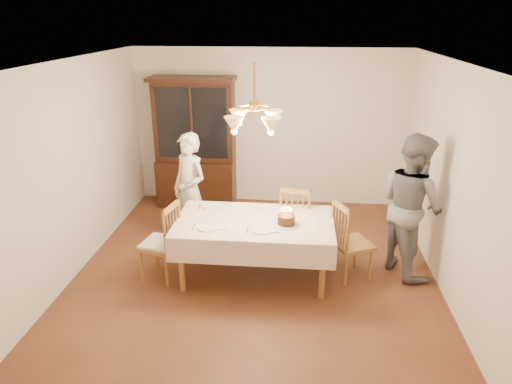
# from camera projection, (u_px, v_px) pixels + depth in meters

# --- Properties ---
(ground) EXTENTS (5.00, 5.00, 0.00)m
(ground) POSITION_uv_depth(u_px,v_px,m) (255.00, 275.00, 5.78)
(ground) COLOR #522A17
(ground) RESTS_ON ground
(room_shell) EXTENTS (5.00, 5.00, 5.00)m
(room_shell) POSITION_uv_depth(u_px,v_px,m) (254.00, 155.00, 5.20)
(room_shell) COLOR white
(room_shell) RESTS_ON ground
(dining_table) EXTENTS (1.90, 1.10, 0.76)m
(dining_table) POSITION_uv_depth(u_px,v_px,m) (254.00, 226.00, 5.53)
(dining_table) COLOR brown
(dining_table) RESTS_ON ground
(china_hutch) EXTENTS (1.38, 0.54, 2.16)m
(china_hutch) POSITION_uv_depth(u_px,v_px,m) (195.00, 145.00, 7.59)
(china_hutch) COLOR black
(china_hutch) RESTS_ON ground
(chair_far_side) EXTENTS (0.53, 0.51, 1.00)m
(chair_far_side) POSITION_uv_depth(u_px,v_px,m) (297.00, 223.00, 6.17)
(chair_far_side) COLOR brown
(chair_far_side) RESTS_ON ground
(chair_left_end) EXTENTS (0.50, 0.52, 1.00)m
(chair_left_end) POSITION_uv_depth(u_px,v_px,m) (160.00, 245.00, 5.57)
(chair_left_end) COLOR brown
(chair_left_end) RESTS_ON ground
(chair_right_end) EXTENTS (0.56, 0.57, 1.00)m
(chair_right_end) POSITION_uv_depth(u_px,v_px,m) (351.00, 244.00, 5.60)
(chair_right_end) COLOR brown
(chair_right_end) RESTS_ON ground
(elderly_woman) EXTENTS (0.70, 0.67, 1.62)m
(elderly_woman) POSITION_uv_depth(u_px,v_px,m) (190.00, 190.00, 6.30)
(elderly_woman) COLOR #F0E8CB
(elderly_woman) RESTS_ON ground
(adult_in_grey) EXTENTS (0.99, 1.08, 1.80)m
(adult_in_grey) POSITION_uv_depth(u_px,v_px,m) (411.00, 205.00, 5.58)
(adult_in_grey) COLOR slate
(adult_in_grey) RESTS_ON ground
(birthday_cake) EXTENTS (0.30, 0.30, 0.21)m
(birthday_cake) POSITION_uv_depth(u_px,v_px,m) (286.00, 220.00, 5.37)
(birthday_cake) COLOR white
(birthday_cake) RESTS_ON dining_table
(place_setting_near_left) EXTENTS (0.42, 0.27, 0.02)m
(place_setting_near_left) POSITION_uv_depth(u_px,v_px,m) (210.00, 227.00, 5.31)
(place_setting_near_left) COLOR white
(place_setting_near_left) RESTS_ON dining_table
(place_setting_near_right) EXTENTS (0.39, 0.24, 0.02)m
(place_setting_near_right) POSITION_uv_depth(u_px,v_px,m) (263.00, 230.00, 5.24)
(place_setting_near_right) COLOR white
(place_setting_near_right) RESTS_ON dining_table
(place_setting_far_left) EXTENTS (0.38, 0.24, 0.02)m
(place_setting_far_left) POSITION_uv_depth(u_px,v_px,m) (213.00, 207.00, 5.87)
(place_setting_far_left) COLOR white
(place_setting_far_left) RESTS_ON dining_table
(chandelier) EXTENTS (0.62, 0.62, 0.73)m
(chandelier) POSITION_uv_depth(u_px,v_px,m) (254.00, 121.00, 5.06)
(chandelier) COLOR #BF8C3F
(chandelier) RESTS_ON ground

